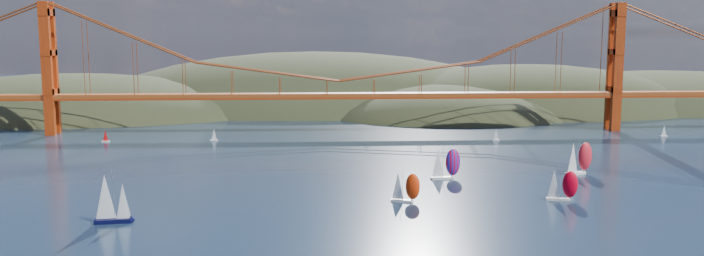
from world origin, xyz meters
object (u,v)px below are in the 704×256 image
object	(u,v)px
sloop_navy	(111,199)
racer_rwb	(445,163)
racer_1	(562,185)
racer_3	(579,158)
racer_0	(405,187)

from	to	relation	value
sloop_navy	racer_rwb	bearing A→B (deg)	20.29
sloop_navy	racer_1	bearing A→B (deg)	1.49
racer_3	racer_rwb	distance (m)	41.70
racer_0	racer_3	bearing A→B (deg)	48.68
racer_0	racer_rwb	xyz separation A→B (m)	(15.25, 26.34, 0.80)
sloop_navy	racer_0	xyz separation A→B (m)	(68.33, 15.30, -1.44)
sloop_navy	racer_3	xyz separation A→B (m)	(125.02, 46.26, -0.30)
racer_rwb	racer_3	bearing A→B (deg)	-2.89
racer_0	racer_rwb	size ratio (longest dim) A/B	0.83
sloop_navy	racer_1	size ratio (longest dim) A/B	1.40
sloop_navy	racer_3	bearing A→B (deg)	14.11
racer_0	racer_1	world-z (taller)	racer_1
sloop_navy	racer_1	xyz separation A→B (m)	(108.25, 14.61, -1.28)
racer_1	racer_3	world-z (taller)	racer_3
racer_3	racer_0	bearing A→B (deg)	-174.17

